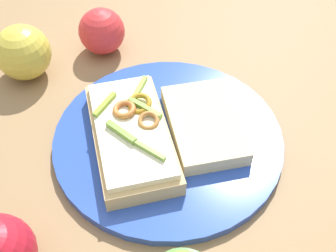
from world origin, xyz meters
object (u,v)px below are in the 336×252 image
(sandwich, at_px, (131,134))
(bread_slice_side, at_px, (204,124))
(apple_0, at_px, (102,31))
(apple_2, at_px, (23,52))
(plate, at_px, (168,139))

(sandwich, height_order, bread_slice_side, sandwich)
(bread_slice_side, bearing_deg, apple_0, 27.38)
(bread_slice_side, bearing_deg, sandwich, 91.38)
(apple_0, xyz_separation_m, apple_2, (-0.07, 0.10, 0.00))
(apple_0, bearing_deg, bread_slice_side, -134.17)
(sandwich, bearing_deg, apple_0, 1.71)
(plate, distance_m, sandwich, 0.05)
(bread_slice_side, xyz_separation_m, apple_0, (0.17, 0.17, 0.01))
(bread_slice_side, bearing_deg, plate, 91.94)
(plate, height_order, bread_slice_side, bread_slice_side)
(plate, xyz_separation_m, apple_2, (0.11, 0.23, 0.04))
(plate, bearing_deg, apple_2, 63.81)
(apple_0, height_order, apple_2, apple_2)
(plate, relative_size, apple_2, 3.65)
(plate, distance_m, bread_slice_side, 0.05)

